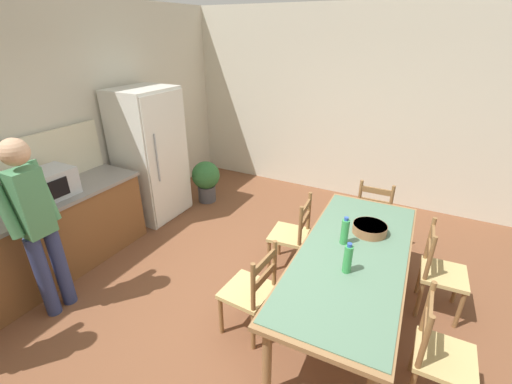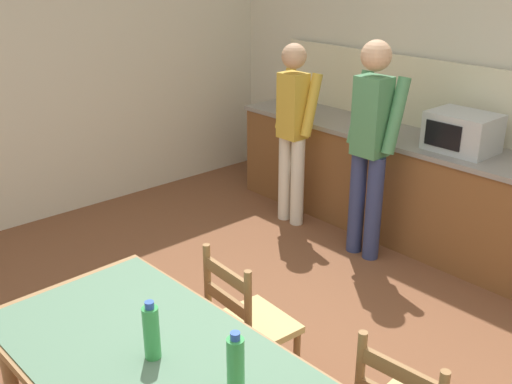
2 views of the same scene
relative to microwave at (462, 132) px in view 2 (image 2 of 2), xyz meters
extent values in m
cube|color=beige|center=(-2.98, -2.21, 0.40)|extent=(0.12, 5.20, 2.90)
cube|color=brown|center=(-0.63, 0.02, -0.62)|extent=(3.16, 0.62, 0.86)
cube|color=gray|center=(-0.63, 0.02, -0.17)|extent=(3.20, 0.66, 0.04)
cube|color=#B7BCC1|center=(-1.34, 0.02, -0.17)|extent=(0.52, 0.38, 0.02)
cube|color=beige|center=(-0.63, 0.33, 0.15)|extent=(3.16, 0.03, 0.60)
cube|color=#B2B7BC|center=(0.00, 0.00, 0.00)|extent=(0.50, 0.38, 0.30)
cube|color=black|center=(-0.05, -0.19, 0.00)|extent=(0.30, 0.01, 0.19)
cylinder|color=olive|center=(-0.34, -2.75, -0.70)|extent=(0.07, 0.07, 0.71)
cylinder|color=green|center=(0.42, -3.09, -0.18)|extent=(0.07, 0.07, 0.24)
cylinder|color=#2D51B2|center=(0.42, -3.09, -0.04)|extent=(0.04, 0.04, 0.03)
cylinder|color=green|center=(0.82, -2.96, -0.18)|extent=(0.07, 0.07, 0.24)
cylinder|color=#2D51B2|center=(0.82, -2.96, -0.04)|extent=(0.04, 0.04, 0.03)
cylinder|color=olive|center=(1.03, -2.47, -0.37)|extent=(0.04, 0.04, 0.46)
cube|color=olive|center=(1.21, -2.45, -0.25)|extent=(0.36, 0.06, 0.07)
cylinder|color=olive|center=(0.36, -2.15, -0.85)|extent=(0.04, 0.04, 0.41)
cylinder|color=olive|center=(0.00, -2.13, -0.85)|extent=(0.04, 0.04, 0.41)
cylinder|color=olive|center=(-0.02, -2.47, -0.85)|extent=(0.04, 0.04, 0.41)
cube|color=tan|center=(0.17, -2.31, -0.62)|extent=(0.44, 0.42, 0.04)
cylinder|color=olive|center=(0.34, -2.49, -0.37)|extent=(0.04, 0.04, 0.46)
cylinder|color=olive|center=(-0.02, -2.47, -0.37)|extent=(0.04, 0.04, 0.46)
cube|color=olive|center=(0.16, -2.48, -0.25)|extent=(0.36, 0.05, 0.07)
cube|color=olive|center=(0.16, -2.48, -0.40)|extent=(0.36, 0.05, 0.07)
cylinder|color=silver|center=(-1.42, -0.51, -0.65)|extent=(0.12, 0.12, 0.81)
cylinder|color=silver|center=(-1.26, -0.51, -0.65)|extent=(0.12, 0.12, 0.81)
cube|color=gold|center=(-1.34, -0.51, 0.04)|extent=(0.23, 0.19, 0.57)
sphere|color=tan|center=(-1.34, -0.51, 0.47)|extent=(0.22, 0.22, 0.22)
cylinder|color=gold|center=(-1.50, -0.44, 0.07)|extent=(0.09, 0.22, 0.55)
cylinder|color=gold|center=(-1.18, -0.44, 0.07)|extent=(0.09, 0.22, 0.55)
cylinder|color=navy|center=(-0.56, -0.53, -0.62)|extent=(0.13, 0.13, 0.87)
cylinder|color=navy|center=(-0.39, -0.53, -0.62)|extent=(0.13, 0.13, 0.87)
cube|color=#478456|center=(-0.47, -0.53, 0.12)|extent=(0.24, 0.20, 0.62)
sphere|color=tan|center=(-0.47, -0.53, 0.58)|extent=(0.23, 0.23, 0.23)
cylinder|color=#478456|center=(-0.64, -0.46, 0.15)|extent=(0.10, 0.24, 0.59)
cylinder|color=#478456|center=(-0.30, -0.46, 0.15)|extent=(0.10, 0.24, 0.59)
camera|label=1|loc=(-1.89, -3.47, 1.47)|focal=24.00mm
camera|label=2|loc=(2.27, -4.15, 1.29)|focal=42.00mm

